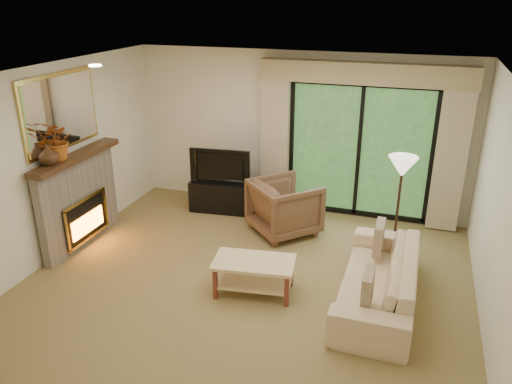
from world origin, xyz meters
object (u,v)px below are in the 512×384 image
(media_console, at_px, (222,195))
(armchair, at_px, (285,207))
(sofa, at_px, (378,278))
(coffee_table, at_px, (254,277))

(media_console, height_order, armchair, armchair)
(sofa, bearing_deg, armchair, -132.54)
(sofa, distance_m, coffee_table, 1.48)
(media_console, xyz_separation_m, armchair, (1.22, -0.49, 0.16))
(media_console, xyz_separation_m, sofa, (2.75, -1.91, 0.05))
(sofa, height_order, coffee_table, sofa)
(media_console, xyz_separation_m, coffee_table, (1.30, -2.20, -0.04))
(media_console, height_order, sofa, sofa)
(armchair, relative_size, coffee_table, 0.94)
(media_console, relative_size, sofa, 0.48)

